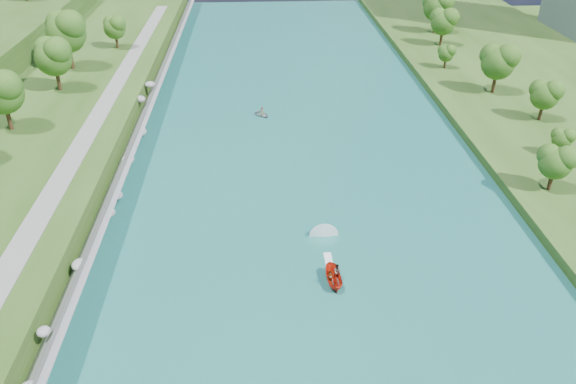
{
  "coord_description": "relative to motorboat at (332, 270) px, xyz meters",
  "views": [
    {
      "loc": [
        -6.25,
        -46.56,
        40.17
      ],
      "look_at": [
        -2.57,
        16.28,
        2.5
      ],
      "focal_mm": 35.0,
      "sensor_mm": 36.0,
      "label": 1
    }
  ],
  "objects": [
    {
      "name": "motorboat",
      "position": [
        0.0,
        0.0,
        0.0
      ],
      "size": [
        3.6,
        18.96,
        2.12
      ],
      "rotation": [
        0.0,
        0.0,
        3.22
      ],
      "color": "red",
      "rests_on": "river_water"
    },
    {
      "name": "raft",
      "position": [
        -6.92,
        45.23,
        -0.32
      ],
      "size": [
        3.89,
        4.09,
        1.65
      ],
      "rotation": [
        0.0,
        0.0,
        0.64
      ],
      "color": "gray",
      "rests_on": "river_water"
    },
    {
      "name": "riverside_path",
      "position": [
        -33.98,
        17.96,
        2.74
      ],
      "size": [
        3.0,
        200.0,
        0.1
      ],
      "primitive_type": "cube",
      "color": "gray",
      "rests_on": "berm_west"
    },
    {
      "name": "ground",
      "position": [
        -1.48,
        -2.04,
        -0.81
      ],
      "size": [
        260.0,
        260.0,
        0.0
      ],
      "primitive_type": "plane",
      "color": "#2D5119",
      "rests_on": "ground"
    },
    {
      "name": "riprap_bank",
      "position": [
        -27.33,
        17.72,
        1.0
      ],
      "size": [
        3.91,
        236.0,
        4.05
      ],
      "color": "slate",
      "rests_on": "ground"
    },
    {
      "name": "trees_east",
      "position": [
        37.78,
        33.3,
        5.81
      ],
      "size": [
        16.95,
        144.35,
        11.93
      ],
      "color": "#1F4D14",
      "rests_on": "berm_east"
    },
    {
      "name": "river_water",
      "position": [
        -1.48,
        17.96,
        -0.76
      ],
      "size": [
        55.0,
        240.0,
        0.1
      ],
      "primitive_type": "cube",
      "color": "#196160",
      "rests_on": "ground"
    }
  ]
}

